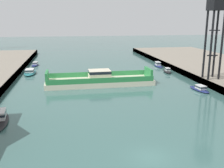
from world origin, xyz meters
name	(u,v)px	position (x,y,z in m)	size (l,w,h in m)	color
ground_plane	(150,157)	(0.00, 0.00, 0.00)	(400.00, 400.00, 0.00)	#3D6660
chain_ferry	(100,80)	(-1.42, 31.98, 1.00)	(23.52, 7.17, 3.30)	beige
moored_boat_near_right	(158,65)	(18.86, 51.22, 0.53)	(1.87, 6.05, 1.40)	navy
moored_boat_mid_left	(30,72)	(-18.11, 46.33, 0.51)	(2.99, 8.23, 1.39)	#237075
moored_boat_mid_right	(200,88)	(17.93, 23.54, 0.43)	(2.68, 6.08, 1.15)	navy
moored_boat_far_right	(167,71)	(18.08, 41.68, 0.51)	(1.94, 5.04, 1.37)	black
moored_boat_upstream_a	(35,64)	(-18.20, 58.90, 0.43)	(2.45, 5.32, 1.15)	navy
crane_tower	(216,15)	(22.49, 27.73, 14.84)	(3.13, 3.13, 17.32)	black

